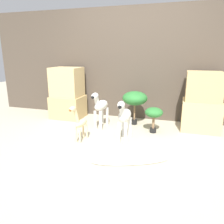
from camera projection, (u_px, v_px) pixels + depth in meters
name	position (u px, v px, depth m)	size (l,w,h in m)	color
ground_plane	(110.00, 147.00, 3.21)	(14.00, 14.00, 0.00)	#B2A88E
wall_back	(134.00, 65.00, 4.38)	(6.40, 0.08, 2.20)	#473D33
rock_pillar_left	(68.00, 94.00, 4.54)	(0.64, 0.54, 1.05)	tan
rock_pillar_right	(202.00, 103.00, 3.79)	(0.64, 0.54, 1.03)	tan
zebra_right	(124.00, 116.00, 3.30)	(0.18, 0.57, 0.68)	silver
zebra_left	(100.00, 106.00, 3.92)	(0.21, 0.57, 0.68)	silver
giraffe_figurine	(79.00, 122.00, 3.33)	(0.15, 0.43, 0.60)	beige
potted_palm_front	(154.00, 114.00, 3.69)	(0.30, 0.30, 0.44)	black
potted_palm_back	(135.00, 99.00, 4.08)	(0.47, 0.47, 0.64)	black
surfboard	(129.00, 160.00, 2.78)	(1.00, 0.61, 0.07)	silver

